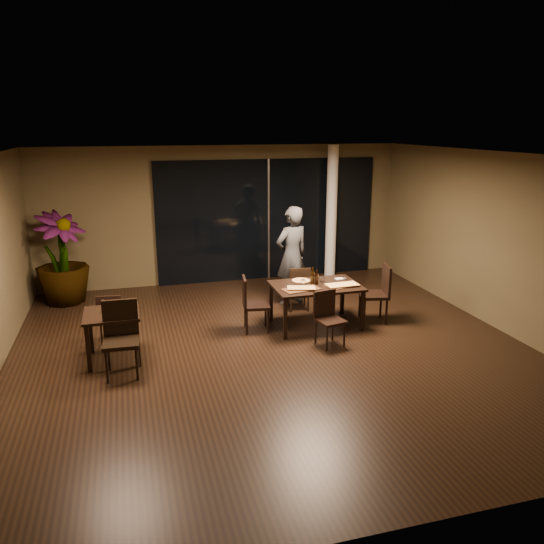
{
  "coord_description": "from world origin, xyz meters",
  "views": [
    {
      "loc": [
        -2.09,
        -7.43,
        3.45
      ],
      "look_at": [
        0.2,
        0.77,
        1.05
      ],
      "focal_mm": 35.0,
      "sensor_mm": 36.0,
      "label": 1
    }
  ],
  "objects_px": {
    "bottle_b": "(317,277)",
    "bottle_c": "(313,276)",
    "chair_main_left": "(251,301)",
    "chair_side_near": "(121,334)",
    "diner": "(292,256)",
    "main_table": "(316,289)",
    "chair_side_far": "(111,316)",
    "chair_main_far": "(299,286)",
    "bottle_a": "(313,276)",
    "side_table": "(112,321)",
    "potted_plant": "(61,258)",
    "chair_main_near": "(328,315)",
    "chair_main_right": "(379,290)"
  },
  "relations": [
    {
      "from": "bottle_b",
      "to": "bottle_c",
      "type": "xyz_separation_m",
      "value": [
        -0.06,
        0.04,
        0.02
      ]
    },
    {
      "from": "chair_main_left",
      "to": "bottle_c",
      "type": "distance_m",
      "value": 1.16
    },
    {
      "from": "chair_side_near",
      "to": "diner",
      "type": "bearing_deg",
      "value": 37.53
    },
    {
      "from": "main_table",
      "to": "chair_side_far",
      "type": "distance_m",
      "value": 3.44
    },
    {
      "from": "chair_main_left",
      "to": "bottle_b",
      "type": "height_order",
      "value": "bottle_b"
    },
    {
      "from": "chair_main_far",
      "to": "bottle_a",
      "type": "bearing_deg",
      "value": 95.9
    },
    {
      "from": "side_table",
      "to": "chair_main_far",
      "type": "height_order",
      "value": "chair_main_far"
    },
    {
      "from": "bottle_a",
      "to": "diner",
      "type": "bearing_deg",
      "value": 89.63
    },
    {
      "from": "main_table",
      "to": "chair_side_far",
      "type": "xyz_separation_m",
      "value": [
        -3.43,
        0.15,
        -0.21
      ]
    },
    {
      "from": "side_table",
      "to": "chair_side_far",
      "type": "distance_m",
      "value": 0.67
    },
    {
      "from": "chair_main_far",
      "to": "chair_side_near",
      "type": "height_order",
      "value": "chair_side_near"
    },
    {
      "from": "potted_plant",
      "to": "bottle_c",
      "type": "xyz_separation_m",
      "value": [
        4.32,
        -2.44,
        -0.01
      ]
    },
    {
      "from": "chair_main_far",
      "to": "bottle_b",
      "type": "height_order",
      "value": "bottle_b"
    },
    {
      "from": "chair_main_far",
      "to": "bottle_a",
      "type": "xyz_separation_m",
      "value": [
        -0.02,
        -0.8,
        0.42
      ]
    },
    {
      "from": "chair_main_near",
      "to": "chair_main_left",
      "type": "distance_m",
      "value": 1.36
    },
    {
      "from": "chair_side_near",
      "to": "bottle_a",
      "type": "distance_m",
      "value": 3.39
    },
    {
      "from": "chair_main_right",
      "to": "bottle_b",
      "type": "xyz_separation_m",
      "value": [
        -1.14,
        0.12,
        0.3
      ]
    },
    {
      "from": "bottle_a",
      "to": "chair_main_near",
      "type": "bearing_deg",
      "value": -92.39
    },
    {
      "from": "chair_main_far",
      "to": "chair_side_near",
      "type": "xyz_separation_m",
      "value": [
        -3.24,
        -1.8,
        0.11
      ]
    },
    {
      "from": "main_table",
      "to": "diner",
      "type": "relative_size",
      "value": 0.77
    },
    {
      "from": "chair_side_far",
      "to": "potted_plant",
      "type": "relative_size",
      "value": 0.46
    },
    {
      "from": "chair_main_near",
      "to": "bottle_c",
      "type": "bearing_deg",
      "value": 74.5
    },
    {
      "from": "chair_main_left",
      "to": "chair_side_near",
      "type": "xyz_separation_m",
      "value": [
        -2.14,
        -1.06,
        0.06
      ]
    },
    {
      "from": "bottle_b",
      "to": "bottle_c",
      "type": "bearing_deg",
      "value": 145.16
    },
    {
      "from": "chair_main_near",
      "to": "bottle_c",
      "type": "xyz_separation_m",
      "value": [
        0.05,
        0.87,
        0.41
      ]
    },
    {
      "from": "chair_side_near",
      "to": "chair_main_near",
      "type": "bearing_deg",
      "value": 6.27
    },
    {
      "from": "potted_plant",
      "to": "bottle_a",
      "type": "distance_m",
      "value": 4.98
    },
    {
      "from": "main_table",
      "to": "bottle_c",
      "type": "relative_size",
      "value": 5.08
    },
    {
      "from": "side_table",
      "to": "diner",
      "type": "relative_size",
      "value": 0.41
    },
    {
      "from": "chair_main_left",
      "to": "chair_main_right",
      "type": "bearing_deg",
      "value": -85.87
    },
    {
      "from": "chair_main_far",
      "to": "chair_main_left",
      "type": "relative_size",
      "value": 0.91
    },
    {
      "from": "chair_main_near",
      "to": "chair_main_left",
      "type": "relative_size",
      "value": 0.92
    },
    {
      "from": "chair_main_far",
      "to": "bottle_a",
      "type": "distance_m",
      "value": 0.9
    },
    {
      "from": "chair_main_near",
      "to": "bottle_b",
      "type": "distance_m",
      "value": 0.92
    },
    {
      "from": "chair_main_near",
      "to": "bottle_b",
      "type": "bearing_deg",
      "value": 70.02
    },
    {
      "from": "chair_side_far",
      "to": "bottle_a",
      "type": "relative_size",
      "value": 2.7
    },
    {
      "from": "bottle_a",
      "to": "bottle_c",
      "type": "xyz_separation_m",
      "value": [
        0.01,
        0.05,
        -0.01
      ]
    },
    {
      "from": "bottle_b",
      "to": "chair_side_far",
      "type": "bearing_deg",
      "value": 178.14
    },
    {
      "from": "chair_main_left",
      "to": "diner",
      "type": "height_order",
      "value": "diner"
    },
    {
      "from": "chair_main_right",
      "to": "chair_side_far",
      "type": "relative_size",
      "value": 1.24
    },
    {
      "from": "main_table",
      "to": "bottle_a",
      "type": "relative_size",
      "value": 4.81
    },
    {
      "from": "side_table",
      "to": "bottle_c",
      "type": "xyz_separation_m",
      "value": [
        3.36,
        0.58,
        0.27
      ]
    },
    {
      "from": "potted_plant",
      "to": "bottle_a",
      "type": "bearing_deg",
      "value": -30.11
    },
    {
      "from": "chair_main_far",
      "to": "chair_main_near",
      "type": "xyz_separation_m",
      "value": [
        -0.05,
        -1.62,
        0.01
      ]
    },
    {
      "from": "chair_side_near",
      "to": "side_table",
      "type": "bearing_deg",
      "value": 107.58
    },
    {
      "from": "bottle_c",
      "to": "chair_main_far",
      "type": "bearing_deg",
      "value": 89.63
    },
    {
      "from": "main_table",
      "to": "chair_main_right",
      "type": "height_order",
      "value": "chair_main_right"
    },
    {
      "from": "chair_main_near",
      "to": "potted_plant",
      "type": "relative_size",
      "value": 0.48
    },
    {
      "from": "chair_main_far",
      "to": "bottle_b",
      "type": "bearing_deg",
      "value": 101.51
    },
    {
      "from": "side_table",
      "to": "diner",
      "type": "xyz_separation_m",
      "value": [
        3.35,
        1.75,
        0.35
      ]
    }
  ]
}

